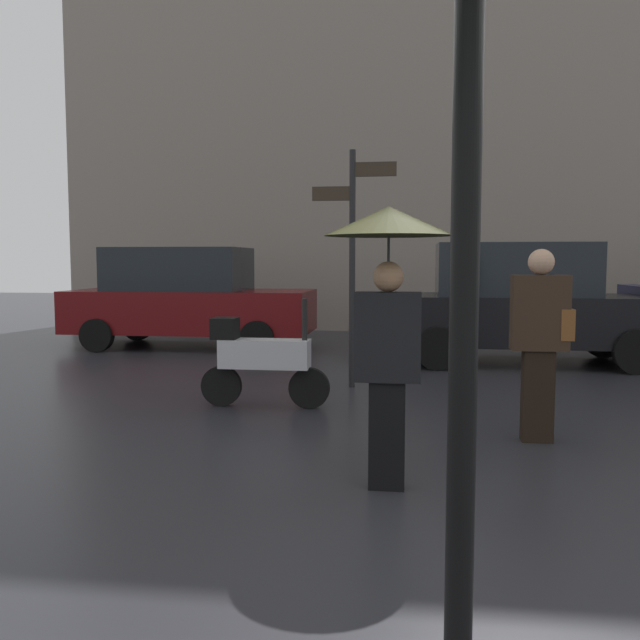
% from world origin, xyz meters
% --- Properties ---
extents(pedestrian_with_umbrella, '(0.92, 0.92, 2.03)m').
position_xyz_m(pedestrian_with_umbrella, '(-0.51, 2.11, 1.55)').
color(pedestrian_with_umbrella, black).
rests_on(pedestrian_with_umbrella, ground).
extents(pedestrian_with_bag, '(0.54, 0.24, 1.76)m').
position_xyz_m(pedestrian_with_bag, '(0.82, 3.59, 0.99)').
color(pedestrian_with_bag, black).
rests_on(pedestrian_with_bag, ground).
extents(parked_scooter, '(1.47, 0.32, 1.23)m').
position_xyz_m(parked_scooter, '(-2.03, 4.66, 0.56)').
color(parked_scooter, black).
rests_on(parked_scooter, ground).
extents(parked_car_right, '(4.39, 1.92, 1.93)m').
position_xyz_m(parked_car_right, '(1.40, 8.43, 0.97)').
color(parked_car_right, black).
rests_on(parked_car_right, ground).
extents(parked_car_distant, '(4.57, 2.02, 1.90)m').
position_xyz_m(parked_car_distant, '(-4.59, 9.73, 0.95)').
color(parked_car_distant, '#590C0F').
rests_on(parked_car_distant, ground).
extents(street_signpost, '(1.08, 0.08, 3.06)m').
position_xyz_m(street_signpost, '(-1.11, 6.02, 1.85)').
color(street_signpost, black).
rests_on(street_signpost, ground).
extents(building_block, '(17.48, 2.67, 15.11)m').
position_xyz_m(building_block, '(0.00, 14.44, 7.55)').
color(building_block, gray).
rests_on(building_block, ground).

